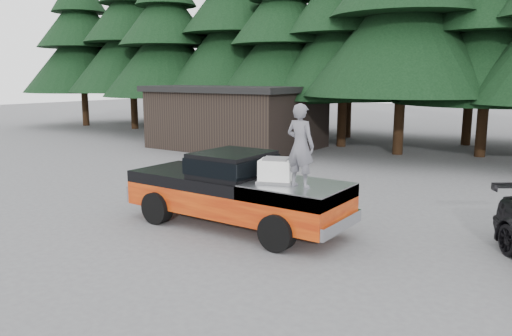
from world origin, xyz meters
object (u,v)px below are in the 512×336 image
Objects in this scene: man_on_bed at (300,146)px; utility_building at (237,116)px; pickup_truck at (236,201)px; air_compressor at (276,171)px.

utility_building is at bearing -44.11° from man_on_bed.
utility_building reaches higher than pickup_truck.
man_on_bed reaches higher than pickup_truck.
utility_building reaches higher than man_on_bed.
utility_building is (-8.66, 11.66, 1.00)m from pickup_truck.
pickup_truck is 14.56m from utility_building.
utility_building is (-9.93, 11.76, 0.08)m from air_compressor.
pickup_truck is 1.57m from air_compressor.
air_compressor is 0.09× the size of utility_building.
pickup_truck is 2.56m from man_on_bed.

